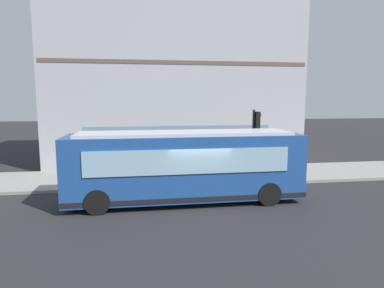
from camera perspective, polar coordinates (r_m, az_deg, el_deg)
ground at (r=14.20m, az=0.98°, el=-10.43°), size 120.00×120.00×0.00m
sidewalk_curb at (r=18.83m, az=-1.46°, el=-5.65°), size 4.55×40.00×0.15m
building_corner at (r=25.21m, az=-3.45°, el=11.50°), size 9.22×16.87×12.22m
city_bus_nearside at (r=14.21m, az=-1.27°, el=-3.93°), size 2.68×10.06×3.07m
traffic_light_near_corner at (r=17.65m, az=11.07°, el=2.20°), size 0.32×0.49×3.76m
fire_hydrant at (r=20.14m, az=5.93°, el=-3.55°), size 0.35×0.35×0.74m
pedestrian_near_hydrant at (r=18.64m, az=-16.31°, el=-2.62°), size 0.32×0.32×1.78m
pedestrian_near_building_entrance at (r=20.12m, az=18.60°, el=-2.11°), size 0.32×0.32×1.71m
pedestrian_walking_along_curb at (r=18.18m, az=5.95°, el=-3.04°), size 0.32×0.32×1.58m
newspaper_vending_box at (r=20.61m, az=9.64°, el=-3.09°), size 0.44×0.42×0.90m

